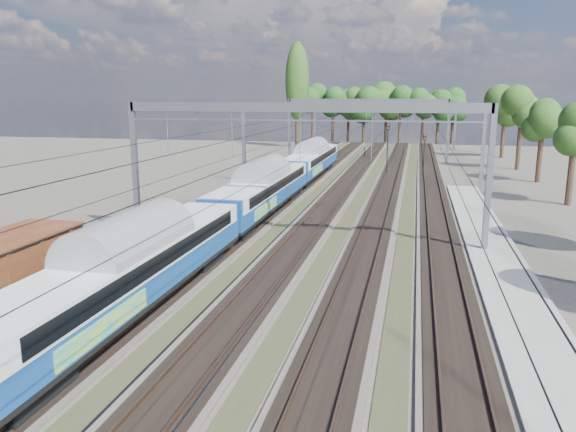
% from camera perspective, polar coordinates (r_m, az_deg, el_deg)
% --- Properties ---
extents(track_bed, '(21.00, 130.00, 0.34)m').
position_cam_1_polar(track_bed, '(51.23, 4.57, 1.61)').
color(track_bed, '#47423A').
rests_on(track_bed, ground).
extents(platform, '(3.00, 70.00, 0.30)m').
position_cam_1_polar(platform, '(26.97, 22.60, -8.92)').
color(platform, gray).
rests_on(platform, ground).
extents(catenary, '(25.65, 130.00, 9.00)m').
position_cam_1_polar(catenary, '(58.04, 6.12, 9.07)').
color(catenary, gray).
rests_on(catenary, ground).
extents(tree_belt, '(40.71, 101.31, 11.77)m').
position_cam_1_polar(tree_belt, '(97.67, 13.34, 11.07)').
color(tree_belt, black).
rests_on(tree_belt, ground).
extents(poplar, '(4.40, 4.40, 19.04)m').
position_cam_1_polar(poplar, '(105.16, 0.95, 13.46)').
color(poplar, black).
rests_on(poplar, ground).
extents(emu_train, '(3.04, 64.30, 4.45)m').
position_cam_1_polar(emu_train, '(44.00, -2.71, 3.23)').
color(emu_train, black).
rests_on(emu_train, ground).
extents(worker, '(0.43, 0.60, 1.56)m').
position_cam_1_polar(worker, '(88.62, 7.81, 6.41)').
color(worker, black).
rests_on(worker, ground).
extents(signal_near, '(0.40, 0.36, 6.15)m').
position_cam_1_polar(signal_near, '(69.15, 10.08, 7.35)').
color(signal_near, black).
rests_on(signal_near, ground).
extents(signal_far, '(0.36, 0.33, 5.08)m').
position_cam_1_polar(signal_far, '(66.98, 13.66, 6.47)').
color(signal_far, black).
rests_on(signal_far, ground).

